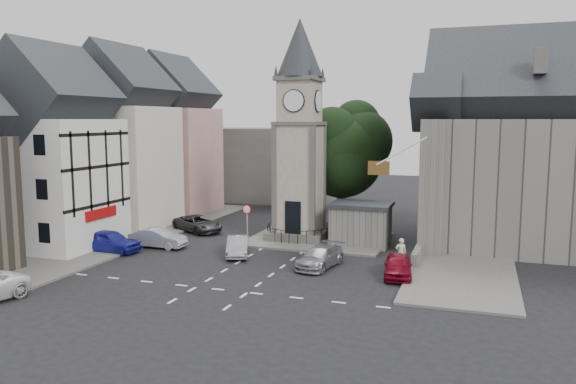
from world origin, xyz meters
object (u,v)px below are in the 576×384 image
at_px(car_west_blue, 109,241).
at_px(clock_tower, 300,131).
at_px(car_east_red, 398,266).
at_px(pedestrian, 401,253).
at_px(stone_shelter, 361,224).

bearing_deg(car_west_blue, clock_tower, -51.74).
bearing_deg(car_east_red, car_west_blue, 172.91).
distance_m(car_east_red, pedestrian, 2.16).
bearing_deg(stone_shelter, clock_tower, 174.16).
xyz_separation_m(stone_shelter, pedestrian, (3.57, -5.28, -0.64)).
xyz_separation_m(car_west_blue, pedestrian, (19.36, 2.40, 0.14)).
xyz_separation_m(stone_shelter, car_west_blue, (-15.79, -7.69, -0.78)).
bearing_deg(pedestrian, car_east_red, 78.21).
relative_size(car_west_blue, pedestrian, 2.47).
relative_size(car_west_blue, car_east_red, 1.17).
height_order(car_west_blue, pedestrian, pedestrian).
xyz_separation_m(clock_tower, car_east_red, (8.50, -7.91, -7.46)).
xyz_separation_m(clock_tower, stone_shelter, (4.80, -0.49, -6.57)).
relative_size(car_east_red, pedestrian, 2.12).
bearing_deg(pedestrian, stone_shelter, -71.21).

